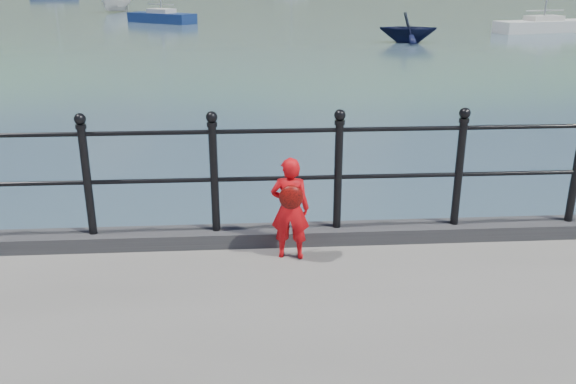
{
  "coord_description": "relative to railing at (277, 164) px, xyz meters",
  "views": [
    {
      "loc": [
        -0.26,
        -5.73,
        3.57
      ],
      "look_at": [
        0.11,
        -0.2,
        1.55
      ],
      "focal_mm": 38.0,
      "sensor_mm": 36.0,
      "label": 1
    }
  ],
  "objects": [
    {
      "name": "ground",
      "position": [
        -0.0,
        0.15,
        -1.82
      ],
      "size": [
        600.0,
        600.0,
        0.0
      ],
      "primitive_type": "plane",
      "color": "#2D4251",
      "rests_on": "ground"
    },
    {
      "name": "kerb",
      "position": [
        -0.0,
        -0.0,
        -0.75
      ],
      "size": [
        60.0,
        0.3,
        0.15
      ],
      "primitive_type": "cube",
      "color": "#28282B",
      "rests_on": "quay"
    },
    {
      "name": "railing",
      "position": [
        0.0,
        0.0,
        0.0
      ],
      "size": [
        18.11,
        0.11,
        1.2
      ],
      "color": "black",
      "rests_on": "kerb"
    },
    {
      "name": "far_shore",
      "position": [
        38.34,
        239.56,
        -24.39
      ],
      "size": [
        830.0,
        200.0,
        156.0
      ],
      "color": "#333A21",
      "rests_on": "ground"
    },
    {
      "name": "child",
      "position": [
        0.11,
        -0.35,
        -0.32
      ],
      "size": [
        0.39,
        0.33,
        0.99
      ],
      "rotation": [
        0.0,
        0.0,
        2.99
      ],
      "color": "red",
      "rests_on": "quay"
    },
    {
      "name": "launch_white",
      "position": [
        -12.01,
        53.3,
        -0.95
      ],
      "size": [
        3.25,
        4.84,
        1.75
      ],
      "primitive_type": "imported",
      "rotation": [
        0.0,
        0.0,
        -0.38
      ],
      "color": "silver",
      "rests_on": "ground"
    },
    {
      "name": "launch_navy",
      "position": [
        8.22,
        26.79,
        -1.05
      ],
      "size": [
        3.27,
        2.93,
        1.54
      ],
      "primitive_type": "imported",
      "rotation": [
        0.0,
        0.0,
        1.42
      ],
      "color": "black",
      "rests_on": "ground"
    },
    {
      "name": "sailboat_port",
      "position": [
        -6.34,
        40.82,
        -1.48
      ],
      "size": [
        5.27,
        4.43,
        7.75
      ],
      "rotation": [
        0.0,
        0.0,
        -0.62
      ],
      "color": "navy",
      "rests_on": "ground"
    },
    {
      "name": "sailboat_near",
      "position": [
        17.98,
        31.93,
        -1.48
      ],
      "size": [
        6.35,
        3.1,
        8.43
      ],
      "rotation": [
        0.0,
        0.0,
        0.24
      ],
      "color": "silver",
      "rests_on": "ground"
    }
  ]
}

